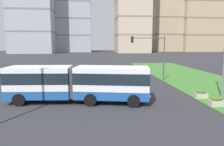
{
  "coord_description": "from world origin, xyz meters",
  "views": [
    {
      "loc": [
        -1.84,
        -4.47,
        4.99
      ],
      "look_at": [
        -0.12,
        14.59,
        2.2
      ],
      "focal_mm": 33.64,
      "sensor_mm": 36.0,
      "label": 1
    }
  ],
  "objects": [
    {
      "name": "flower_planter_4",
      "position": [
        7.72,
        12.99,
        0.43
      ],
      "size": [
        1.1,
        0.56,
        0.74
      ],
      "color": "#B7AD9E",
      "rests_on": "grass_median"
    },
    {
      "name": "flower_planter_3",
      "position": [
        7.72,
        10.61,
        0.43
      ],
      "size": [
        1.1,
        0.56,
        0.74
      ],
      "color": "#B7AD9E",
      "rests_on": "grass_median"
    },
    {
      "name": "apartment_tower_east",
      "position": [
        57.51,
        110.75,
        26.44
      ],
      "size": [
        21.47,
        15.68,
        52.84
      ],
      "color": "tan",
      "rests_on": "ground"
    },
    {
      "name": "apartment_tower_centre",
      "position": [
        17.71,
        101.45,
        25.11
      ],
      "size": [
        16.06,
        18.45,
        50.18
      ],
      "color": "#C6B299",
      "rests_on": "ground"
    },
    {
      "name": "apartment_tower_west",
      "position": [
        -30.0,
        101.17,
        24.08
      ],
      "size": [
        19.75,
        19.48,
        48.12
      ],
      "color": "#9EA3AD",
      "rests_on": "ground"
    },
    {
      "name": "apartment_tower_westcentre",
      "position": [
        -11.75,
        111.63,
        21.0
      ],
      "size": [
        18.05,
        16.1,
        41.95
      ],
      "color": "#9EA3AD",
      "rests_on": "ground"
    },
    {
      "name": "apartment_tower_eastcentre",
      "position": [
        40.77,
        114.62,
        22.92
      ],
      "size": [
        16.46,
        16.11,
        45.8
      ],
      "color": "tan",
      "rests_on": "ground"
    },
    {
      "name": "car_grey_wagon",
      "position": [
        -6.04,
        22.75,
        0.75
      ],
      "size": [
        4.55,
        2.35,
        1.58
      ],
      "color": "slate",
      "rests_on": "ground"
    },
    {
      "name": "traffic_light_far_right",
      "position": [
        5.77,
        22.0,
        4.03
      ],
      "size": [
        4.58,
        0.28,
        5.76
      ],
      "color": "#474C51",
      "rests_on": "ground"
    },
    {
      "name": "articulated_bus",
      "position": [
        -3.11,
        12.96,
        1.65
      ],
      "size": [
        11.99,
        4.05,
        3.0
      ],
      "color": "white",
      "rests_on": "ground"
    }
  ]
}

